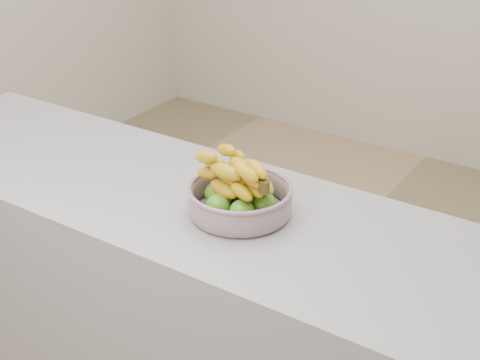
% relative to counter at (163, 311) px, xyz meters
% --- Properties ---
extents(ground, '(4.00, 4.00, 0.00)m').
position_rel_counter_xyz_m(ground, '(0.00, 0.56, -0.45)').
color(ground, '#9C815F').
rests_on(ground, ground).
extents(counter, '(2.00, 0.60, 0.90)m').
position_rel_counter_xyz_m(counter, '(0.00, 0.00, 0.00)').
color(counter, '#94949B').
rests_on(counter, ground).
extents(fruit_bowl, '(0.28, 0.28, 0.16)m').
position_rel_counter_xyz_m(fruit_bowl, '(0.29, -0.00, 0.50)').
color(fruit_bowl, '#AAB4CC').
rests_on(fruit_bowl, counter).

